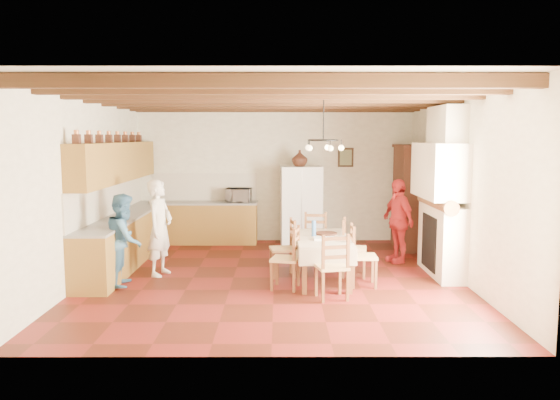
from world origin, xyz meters
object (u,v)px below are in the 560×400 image
Objects in this scene: chair_left_near at (285,258)px; person_woman_red at (398,221)px; refrigerator at (301,206)px; chair_right_far at (354,247)px; chair_right_near at (363,255)px; microwave at (239,195)px; person_man at (160,228)px; chair_end_far at (315,240)px; dining_table at (322,242)px; chair_left_far at (283,248)px; hutch at (408,197)px; person_woman_blue at (125,240)px; chair_end_near at (332,266)px.

person_woman_red is (2.09, 1.78, 0.29)m from chair_left_near.
chair_right_far is at bearing -75.97° from refrigerator.
chair_left_near is 0.62× the size of person_woman_red.
chair_right_near is 1.86m from person_woman_red.
microwave is (-0.96, 3.60, 0.57)m from chair_left_near.
person_man is (-2.45, -2.48, -0.04)m from refrigerator.
chair_right_near is 1.40m from chair_end_far.
dining_table is 3.08× the size of microwave.
chair_left_far is (-0.41, -2.58, -0.36)m from refrigerator.
person_man is at bearing 171.45° from dining_table.
hutch is 5.16m from person_man.
hutch reaches higher than chair_right_near.
dining_table is (-1.98, -2.61, -0.44)m from hutch.
chair_right_far is at bearing -86.35° from person_woman_blue.
dining_table is at bearing -58.52° from microwave.
chair_right_near is (0.62, -0.27, -0.15)m from dining_table.
microwave is at bearing 46.00° from chair_right_far.
chair_end_near is 4.46m from microwave.
person_woman_red reaches higher than microwave.
chair_end_near is (0.69, -1.25, 0.00)m from chair_left_far.
dining_table is 1.15× the size of person_woman_blue.
chair_left_near is 1.00× the size of chair_end_far.
hutch is 5.81m from person_woman_blue.
chair_right_far is at bearing 30.34° from dining_table.
chair_end_near is 1.00× the size of chair_end_far.
chair_right_far is at bearing -48.13° from microwave.
person_man is (-2.63, -0.56, 0.32)m from chair_end_far.
person_woman_blue is at bearing -176.01° from dining_table.
person_woman_red reaches higher than chair_left_near.
microwave reaches higher than dining_table.
dining_table is 1.71× the size of chair_end_near.
hutch is at bearing -9.80° from refrigerator.
chair_left_near and chair_end_near have the same top height.
chair_left_far is at bearing -82.95° from person_woman_blue.
chair_left_near is 1.38m from chair_right_far.
refrigerator is 2.70m from chair_right_far.
chair_end_near is 3.07m from person_man.
hutch is 2.68m from chair_end_far.
chair_end_far is (0.55, 1.39, 0.00)m from chair_left_near.
chair_right_near is 0.60× the size of person_man.
chair_end_far is at bearing 52.94° from chair_right_far.
chair_right_near and chair_end_near have the same top height.
chair_left_far is 0.60× the size of person_man.
chair_left_far and chair_right_near have the same top height.
chair_end_near is at bearing -81.14° from chair_end_far.
chair_left_far is at bearing -77.30° from person_man.
chair_left_near is (-2.57, -3.04, -0.59)m from hutch.
chair_end_near is at bearing -88.66° from refrigerator.
person_man is (-2.73, 1.35, 0.32)m from chair_end_near.
dining_table is 1.71× the size of chair_end_far.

